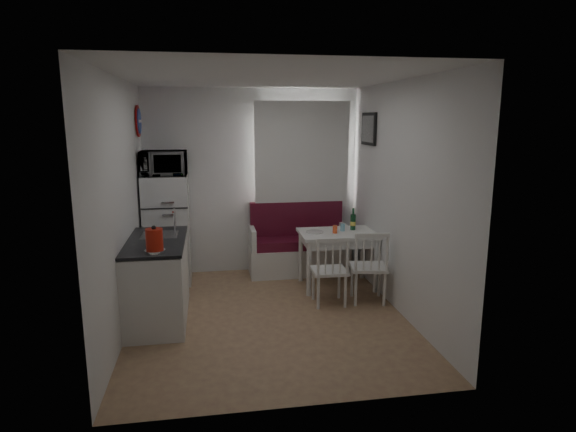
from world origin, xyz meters
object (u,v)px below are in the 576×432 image
object	(u,v)px
chair_right	(371,260)
kettle	(154,240)
fridge	(167,229)
wine_bottle	(353,219)
kitchen_counter	(158,279)
bench	(298,250)
microwave	(164,163)
dining_table	(337,238)
chair_left	(331,264)

from	to	relation	value
chair_right	kettle	distance (m)	2.51
fridge	kettle	distance (m)	1.81
kettle	wine_bottle	xyz separation A→B (m)	(2.40, 1.32, -0.15)
kitchen_counter	chair_right	xyz separation A→B (m)	(2.45, 0.03, 0.10)
chair_right	bench	bearing A→B (deg)	124.35
chair_right	fridge	world-z (taller)	fridge
kitchen_counter	bench	bearing A→B (deg)	36.66
wine_bottle	microwave	bearing A→B (deg)	170.54
dining_table	kettle	world-z (taller)	kettle
kitchen_counter	microwave	world-z (taller)	microwave
microwave	wine_bottle	size ratio (longest dim) A/B	2.00
chair_right	kettle	bearing A→B (deg)	-157.68
kitchen_counter	bench	distance (m)	2.28
chair_left	fridge	xyz separation A→B (m)	(-1.95, 1.21, 0.20)
fridge	kettle	world-z (taller)	fridge
microwave	kitchen_counter	bearing A→B (deg)	-90.94
microwave	wine_bottle	bearing A→B (deg)	-9.46
bench	fridge	world-z (taller)	fridge
chair_left	wine_bottle	distance (m)	0.97
bench	wine_bottle	size ratio (longest dim) A/B	4.85
chair_right	microwave	world-z (taller)	microwave
bench	kettle	xyz separation A→B (m)	(-1.77, -1.89, 0.70)
fridge	microwave	xyz separation A→B (m)	(0.00, -0.05, 0.89)
dining_table	chair_right	xyz separation A→B (m)	(0.23, -0.66, -0.10)
kitchen_counter	microwave	bearing A→B (deg)	89.06
bench	wine_bottle	bearing A→B (deg)	-42.18
bench	chair_left	world-z (taller)	bench
chair_left	microwave	xyz separation A→B (m)	(-1.95, 1.16, 1.09)
bench	fridge	size ratio (longest dim) A/B	0.97
chair_left	chair_right	world-z (taller)	chair_right
chair_left	microwave	world-z (taller)	microwave
kitchen_counter	chair_left	bearing A→B (deg)	0.92
chair_right	kettle	size ratio (longest dim) A/B	1.81
fridge	kettle	xyz separation A→B (m)	(0.03, -1.78, 0.30)
kettle	fridge	bearing A→B (deg)	90.97
kitchen_counter	chair_right	world-z (taller)	kitchen_counter
kitchen_counter	kettle	xyz separation A→B (m)	(0.05, -0.54, 0.58)
fridge	wine_bottle	xyz separation A→B (m)	(2.43, -0.46, 0.16)
kettle	wine_bottle	size ratio (longest dim) A/B	0.91
kitchen_counter	bench	size ratio (longest dim) A/B	0.94
chair_right	kettle	world-z (taller)	kettle
dining_table	microwave	distance (m)	2.45
kitchen_counter	microwave	xyz separation A→B (m)	(0.02, 1.19, 1.16)
kitchen_counter	fridge	xyz separation A→B (m)	(0.02, 1.24, 0.27)
kitchen_counter	kettle	size ratio (longest dim) A/B	5.00
chair_left	wine_bottle	xyz separation A→B (m)	(0.48, 0.76, 0.36)
microwave	dining_table	bearing A→B (deg)	-12.96
chair_left	wine_bottle	bearing A→B (deg)	58.67
dining_table	wine_bottle	size ratio (longest dim) A/B	3.42
bench	microwave	size ratio (longest dim) A/B	2.42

